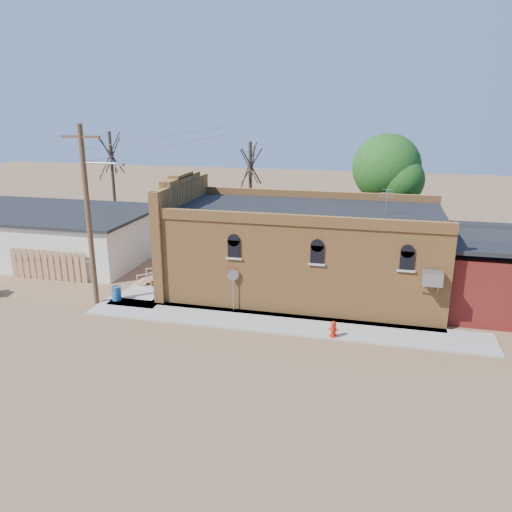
% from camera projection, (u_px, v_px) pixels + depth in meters
% --- Properties ---
extents(ground, '(120.00, 120.00, 0.00)m').
position_uv_depth(ground, '(244.00, 329.00, 22.82)').
color(ground, brown).
rests_on(ground, ground).
extents(sidewalk_south, '(19.00, 2.20, 0.08)m').
position_uv_depth(sidewalk_south, '(280.00, 323.00, 23.31)').
color(sidewalk_south, '#9E9991').
rests_on(sidewalk_south, ground).
extents(sidewalk_west, '(2.60, 10.00, 0.08)m').
position_uv_depth(sidewalk_west, '(168.00, 276.00, 29.82)').
color(sidewalk_west, '#9E9991').
rests_on(sidewalk_west, ground).
extents(brick_bar, '(16.40, 7.97, 6.30)m').
position_uv_depth(brick_bar, '(299.00, 250.00, 26.89)').
color(brick_bar, '#BB7739').
rests_on(brick_bar, ground).
extents(red_shed, '(5.40, 6.40, 4.30)m').
position_uv_depth(red_shed, '(496.00, 264.00, 24.68)').
color(red_shed, '#581F0F').
rests_on(red_shed, ground).
extents(storage_building, '(20.40, 8.40, 3.17)m').
position_uv_depth(storage_building, '(6.00, 231.00, 34.12)').
color(storage_building, silver).
rests_on(storage_building, ground).
extents(wood_fence, '(5.20, 0.10, 1.80)m').
position_uv_depth(wood_fence, '(48.00, 265.00, 29.00)').
color(wood_fence, '#A37049').
rests_on(wood_fence, ground).
extents(utility_pole, '(3.12, 0.26, 9.00)m').
position_uv_depth(utility_pole, '(89.00, 213.00, 24.41)').
color(utility_pole, '#47341C').
rests_on(utility_pole, ground).
extents(tree_bare_near, '(2.80, 2.80, 7.65)m').
position_uv_depth(tree_bare_near, '(250.00, 165.00, 33.88)').
color(tree_bare_near, '#3F2D24').
rests_on(tree_bare_near, ground).
extents(tree_bare_far, '(2.80, 2.80, 8.16)m').
position_uv_depth(tree_bare_far, '(111.00, 154.00, 37.19)').
color(tree_bare_far, '#3F2D24').
rests_on(tree_bare_far, ground).
extents(tree_leafy, '(4.40, 4.40, 8.15)m').
position_uv_depth(tree_leafy, '(386.00, 168.00, 32.31)').
color(tree_leafy, '#3F2D24').
rests_on(tree_leafy, ground).
extents(fire_hydrant, '(0.43, 0.43, 0.73)m').
position_uv_depth(fire_hydrant, '(333.00, 329.00, 21.77)').
color(fire_hydrant, red).
rests_on(fire_hydrant, sidewalk_south).
extents(stop_sign, '(0.56, 0.24, 2.14)m').
position_uv_depth(stop_sign, '(233.00, 279.00, 24.23)').
color(stop_sign, gray).
rests_on(stop_sign, sidewalk_south).
extents(trash_barrel, '(0.56, 0.56, 0.74)m').
position_uv_depth(trash_barrel, '(117.00, 293.00, 25.90)').
color(trash_barrel, '#1C538D').
rests_on(trash_barrel, sidewalk_west).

